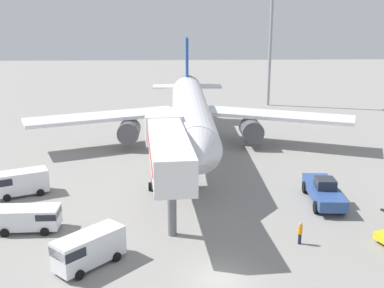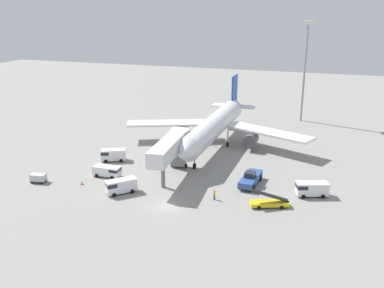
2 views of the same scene
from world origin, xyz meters
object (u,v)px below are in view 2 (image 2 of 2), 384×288
(belt_loader_truck, at_px, (269,202))
(service_van_near_center, at_px, (108,171))
(jet_bridge, at_px, (171,148))
(service_van_mid_center, at_px, (120,186))
(pushback_tug, at_px, (250,178))
(service_van_mid_right, at_px, (311,188))
(ground_crew_worker_foreground, at_px, (214,194))
(baggage_cart_near_right, at_px, (38,178))
(safety_cone_bravo, at_px, (120,168))
(apron_light_mast, at_px, (306,53))
(airplane_at_gate, at_px, (216,125))
(safety_cone_alpha, at_px, (82,183))
(service_van_far_right, at_px, (113,154))

(belt_loader_truck, bearing_deg, service_van_near_center, 174.17)
(jet_bridge, bearing_deg, service_van_mid_center, -119.91)
(service_van_mid_center, bearing_deg, pushback_tug, 27.86)
(service_van_mid_right, bearing_deg, ground_crew_worker_foreground, -156.54)
(jet_bridge, height_order, baggage_cart_near_right, jet_bridge)
(service_van_mid_right, bearing_deg, jet_bridge, 178.69)
(jet_bridge, bearing_deg, safety_cone_bravo, 177.43)
(apron_light_mast, bearing_deg, service_van_mid_right, -83.23)
(airplane_at_gate, distance_m, safety_cone_alpha, 32.67)
(safety_cone_alpha, bearing_deg, service_van_far_right, 92.93)
(jet_bridge, xyz_separation_m, baggage_cart_near_right, (-21.25, -9.92, -4.73))
(jet_bridge, relative_size, safety_cone_alpha, 23.28)
(apron_light_mast, bearing_deg, baggage_cart_near_right, -124.36)
(baggage_cart_near_right, bearing_deg, ground_crew_worker_foreground, 5.56)
(ground_crew_worker_foreground, distance_m, apron_light_mast, 58.61)
(pushback_tug, xyz_separation_m, ground_crew_worker_foreground, (-4.29, -7.85, -0.19))
(airplane_at_gate, xyz_separation_m, baggage_cart_near_right, (-24.05, -29.50, -4.03))
(belt_loader_truck, bearing_deg, service_van_mid_center, -173.42)
(ground_crew_worker_foreground, bearing_deg, service_van_far_right, 155.65)
(airplane_at_gate, distance_m, belt_loader_truck, 30.97)
(service_van_near_center, bearing_deg, service_van_mid_right, 4.91)
(service_van_far_right, relative_size, safety_cone_alpha, 7.48)
(service_van_near_center, height_order, apron_light_mast, apron_light_mast)
(ground_crew_worker_foreground, relative_size, safety_cone_alpha, 2.50)
(safety_cone_bravo, relative_size, apron_light_mast, 0.02)
(service_van_far_right, height_order, safety_cone_bravo, service_van_far_right)
(airplane_at_gate, distance_m, jet_bridge, 19.80)
(service_van_mid_right, distance_m, safety_cone_bravo, 35.26)
(airplane_at_gate, height_order, ground_crew_worker_foreground, airplane_at_gate)
(safety_cone_bravo, bearing_deg, safety_cone_alpha, -107.62)
(service_van_mid_center, relative_size, safety_cone_bravo, 10.36)
(service_van_mid_right, relative_size, safety_cone_bravo, 11.51)
(service_van_far_right, xyz_separation_m, ground_crew_worker_foreground, (24.12, -10.92, -0.42))
(service_van_mid_center, relative_size, safety_cone_alpha, 7.02)
(apron_light_mast, bearing_deg, pushback_tug, -95.32)
(service_van_mid_center, height_order, apron_light_mast, apron_light_mast)
(safety_cone_alpha, bearing_deg, jet_bridge, 31.77)
(apron_light_mast, bearing_deg, service_van_mid_center, -112.61)
(safety_cone_bravo, bearing_deg, jet_bridge, -2.57)
(airplane_at_gate, height_order, service_van_mid_right, airplane_at_gate)
(service_van_far_right, bearing_deg, belt_loader_truck, -18.04)
(service_van_mid_right, height_order, service_van_mid_center, service_van_mid_center)
(airplane_at_gate, relative_size, apron_light_mast, 1.68)
(service_van_mid_center, height_order, safety_cone_alpha, service_van_mid_center)
(safety_cone_alpha, height_order, safety_cone_bravo, safety_cone_alpha)
(safety_cone_alpha, distance_m, apron_light_mast, 67.70)
(service_van_far_right, height_order, service_van_mid_right, service_van_far_right)
(belt_loader_truck, distance_m, baggage_cart_near_right, 40.11)
(service_van_mid_right, distance_m, ground_crew_worker_foreground, 15.86)
(airplane_at_gate, height_order, baggage_cart_near_right, airplane_at_gate)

